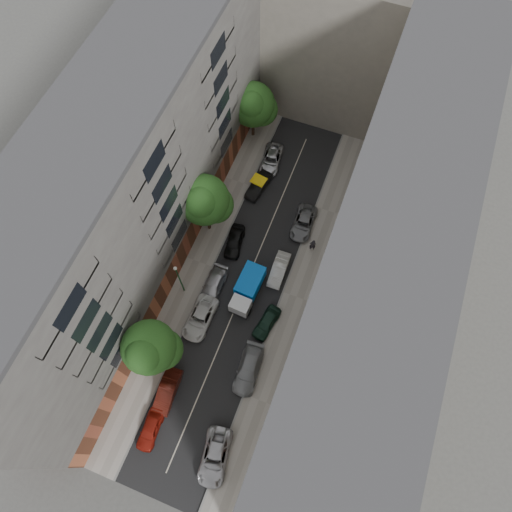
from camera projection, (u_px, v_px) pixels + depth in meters
The scene contains 25 objects.
ground at pixel (247, 280), 48.16m from camera, with size 120.00×120.00×0.00m, color #4C4C49.
road_surface at pixel (247, 280), 48.15m from camera, with size 8.00×44.00×0.02m, color black.
sidewalk_left at pixel (200, 262), 48.91m from camera, with size 3.00×44.00×0.15m, color gray.
sidewalk_right at pixel (297, 297), 47.28m from camera, with size 3.00×44.00×0.15m, color gray.
building_left at pixel (131, 198), 40.68m from camera, with size 8.00×44.00×20.00m, color #4C4947.
building_right at pixel (370, 280), 37.43m from camera, with size 8.00×44.00×20.00m, color #B5AA8C.
building_endcap at pixel (338, 32), 50.77m from camera, with size 18.00×12.00×18.00m, color gray.
tarp_truck at pixel (247, 289), 46.31m from camera, with size 2.31×5.34×2.43m.
car_left_0 at pixel (150, 429), 41.42m from camera, with size 1.57×3.90×1.33m, color maroon.
car_left_1 at pixel (167, 391), 42.74m from camera, with size 1.54×4.43×1.46m, color #4B160F.
car_left_2 at pixel (200, 318), 45.71m from camera, with size 2.30×4.98×1.39m, color silver.
car_left_3 at pixel (213, 286), 47.13m from camera, with size 1.92×4.71×1.37m, color #AFAEB3.
car_left_4 at pixel (235, 241), 49.24m from camera, with size 1.68×4.16×1.42m, color black.
car_left_5 at pixel (259, 186), 52.21m from camera, with size 1.46×4.18×1.38m, color black.
car_left_6 at pixel (271, 159), 53.76m from camera, with size 2.16×4.68×1.30m, color #B7B8BC.
car_right_0 at pixel (215, 457), 40.42m from camera, with size 2.38×5.15×1.43m, color #B3B3B8.
car_right_1 at pixel (249, 369), 43.56m from camera, with size 2.09×5.13×1.49m, color gray.
car_right_2 at pixel (267, 323), 45.55m from camera, with size 1.56×3.87×1.32m, color black.
car_right_3 at pixel (279, 269), 47.90m from camera, with size 1.44×4.14×1.36m, color silver.
car_right_4 at pixel (303, 223), 50.23m from camera, with size 2.18×4.74×1.32m, color slate.
tree_near at pixel (150, 349), 39.10m from camera, with size 5.13×4.83×8.65m.
tree_mid at pixel (205, 202), 45.35m from camera, with size 5.46×5.21×8.57m.
tree_far at pixel (253, 106), 51.34m from camera, with size 5.34×5.07×7.68m.
lamp_post at pixel (179, 277), 44.11m from camera, with size 0.36×0.36×6.02m.
pedestrian at pixel (313, 245), 48.62m from camera, with size 0.70×0.46×1.92m, color black.
Camera 1 is at (7.17, -16.12, 44.89)m, focal length 32.00 mm.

